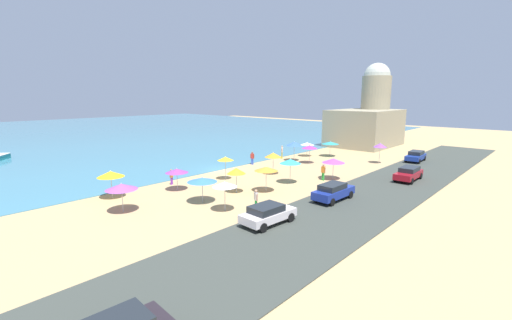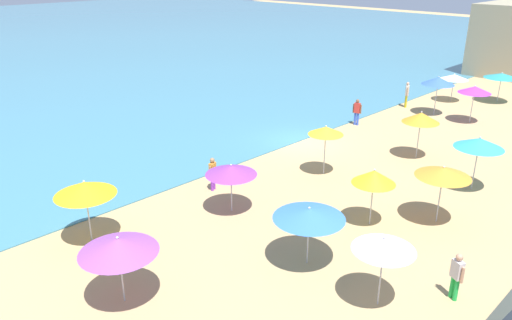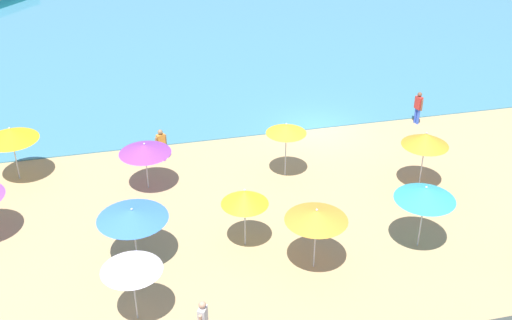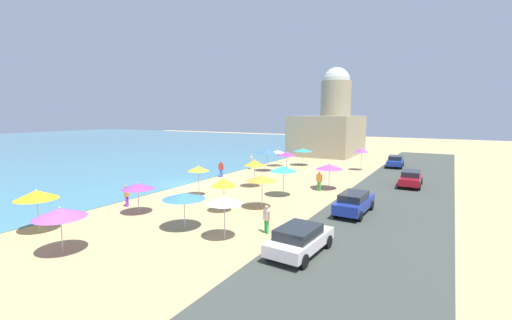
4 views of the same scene
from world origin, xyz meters
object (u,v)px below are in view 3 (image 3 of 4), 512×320
at_px(beach_umbrella_3, 145,149).
at_px(bather_3, 161,144).
at_px(beach_umbrella_1, 426,139).
at_px(bather_0, 418,106).
at_px(beach_umbrella_9, 11,134).
at_px(beach_umbrella_4, 131,265).
at_px(beach_umbrella_6, 286,129).
at_px(beach_umbrella_15, 425,194).
at_px(beach_umbrella_12, 316,215).
at_px(beach_umbrella_0, 245,197).
at_px(beach_umbrella_8, 132,214).
at_px(bather_4, 203,320).

bearing_deg(beach_umbrella_3, bather_3, 69.25).
distance_m(beach_umbrella_1, bather_0, 6.23).
bearing_deg(beach_umbrella_9, bather_0, 3.15).
distance_m(beach_umbrella_9, bather_3, 6.29).
height_order(beach_umbrella_4, beach_umbrella_9, beach_umbrella_9).
bearing_deg(beach_umbrella_4, beach_umbrella_6, 47.02).
bearing_deg(beach_umbrella_15, beach_umbrella_12, -176.01).
height_order(beach_umbrella_1, beach_umbrella_15, beach_umbrella_15).
relative_size(beach_umbrella_3, beach_umbrella_15, 0.84).
distance_m(beach_umbrella_3, beach_umbrella_6, 5.91).
distance_m(beach_umbrella_0, beach_umbrella_3, 5.70).
distance_m(beach_umbrella_1, beach_umbrella_4, 13.26).
bearing_deg(beach_umbrella_3, beach_umbrella_12, -51.64).
xyz_separation_m(beach_umbrella_1, bather_0, (2.51, 5.55, -1.28)).
xyz_separation_m(beach_umbrella_4, bather_3, (1.83, 9.88, -1.25)).
height_order(beach_umbrella_6, bather_3, beach_umbrella_6).
height_order(beach_umbrella_3, beach_umbrella_15, beach_umbrella_15).
relative_size(beach_umbrella_8, bather_4, 1.53).
xyz_separation_m(beach_umbrella_1, bather_3, (-10.36, 4.64, -1.35)).
relative_size(beach_umbrella_9, bather_0, 1.47).
bearing_deg(beach_umbrella_15, beach_umbrella_9, 150.45).
relative_size(beach_umbrella_0, bather_0, 1.42).
bearing_deg(beach_umbrella_12, beach_umbrella_0, 138.77).
bearing_deg(beach_umbrella_12, beach_umbrella_4, -169.47).
bearing_deg(beach_umbrella_6, beach_umbrella_0, -121.82).
bearing_deg(beach_umbrella_4, bather_3, 79.53).
xyz_separation_m(beach_umbrella_4, bather_4, (1.89, -1.52, -1.23)).
relative_size(beach_umbrella_0, beach_umbrella_9, 0.97).
bearing_deg(bather_0, beach_umbrella_4, -143.72).
distance_m(beach_umbrella_0, bather_0, 13.18).
distance_m(beach_umbrella_1, beach_umbrella_3, 11.45).
height_order(beach_umbrella_4, bather_0, beach_umbrella_4).
bearing_deg(beach_umbrella_1, beach_umbrella_9, 164.75).
bearing_deg(beach_umbrella_1, beach_umbrella_15, -116.34).
bearing_deg(beach_umbrella_12, bather_3, 116.69).
bearing_deg(beach_umbrella_15, beach_umbrella_3, 145.94).
relative_size(beach_umbrella_1, beach_umbrella_9, 1.03).
distance_m(beach_umbrella_9, beach_umbrella_15, 16.83).
xyz_separation_m(beach_umbrella_0, beach_umbrella_1, (8.04, 2.27, 0.17)).
relative_size(beach_umbrella_8, bather_3, 1.57).
xyz_separation_m(bather_0, bather_4, (-12.81, -12.31, -0.05)).
relative_size(beach_umbrella_6, beach_umbrella_15, 0.98).
relative_size(beach_umbrella_15, bather_0, 1.52).
xyz_separation_m(beach_umbrella_0, beach_umbrella_9, (-8.48, 6.78, 0.10)).
xyz_separation_m(beach_umbrella_9, bather_3, (6.16, 0.14, -1.28)).
xyz_separation_m(beach_umbrella_4, bather_0, (14.70, 10.79, -1.18)).
relative_size(beach_umbrella_4, beach_umbrella_6, 0.95).
bearing_deg(beach_umbrella_6, bather_3, 154.02).
distance_m(beach_umbrella_3, beach_umbrella_9, 5.72).
distance_m(beach_umbrella_8, beach_umbrella_12, 6.28).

